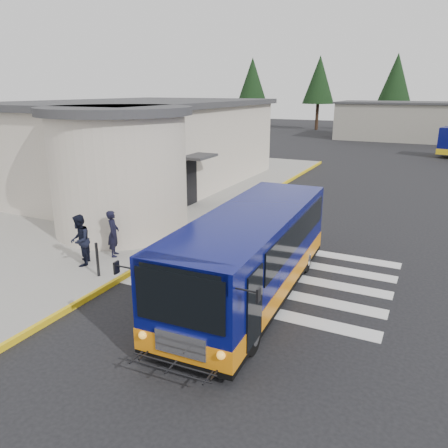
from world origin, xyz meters
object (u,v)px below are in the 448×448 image
at_px(transit_bus, 251,257).
at_px(bollard, 97,260).
at_px(pedestrian_b, 80,240).
at_px(pedestrian_a, 113,233).

distance_m(transit_bus, bollard, 4.68).
distance_m(transit_bus, pedestrian_b, 5.66).
relative_size(transit_bus, pedestrian_a, 5.48).
height_order(pedestrian_a, bollard, pedestrian_a).
xyz_separation_m(pedestrian_b, bollard, (1.09, -0.45, -0.30)).
bearing_deg(transit_bus, pedestrian_b, -176.16).
bearing_deg(bollard, pedestrian_b, 157.58).
bearing_deg(pedestrian_b, bollard, 36.35).
relative_size(pedestrian_a, pedestrian_b, 0.95).
bearing_deg(pedestrian_a, pedestrian_b, 128.34).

